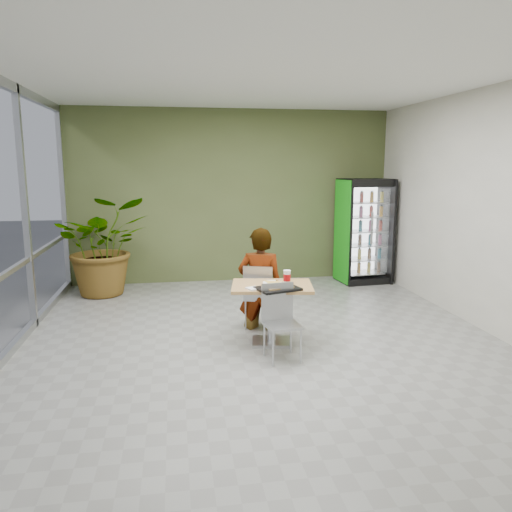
% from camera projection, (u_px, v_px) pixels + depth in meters
% --- Properties ---
extents(ground, '(7.00, 7.00, 0.00)m').
position_uv_depth(ground, '(264.00, 343.00, 6.21)').
color(ground, gray).
rests_on(ground, ground).
extents(room_envelope, '(6.00, 7.00, 3.20)m').
position_uv_depth(room_envelope, '(264.00, 215.00, 5.92)').
color(room_envelope, beige).
rests_on(room_envelope, ground).
extents(dining_table, '(1.07, 0.83, 0.75)m').
position_uv_depth(dining_table, '(272.00, 302.00, 6.12)').
color(dining_table, tan).
rests_on(dining_table, ground).
extents(chair_far, '(0.49, 0.50, 0.88)m').
position_uv_depth(chair_far, '(259.00, 292.00, 6.68)').
color(chair_far, '#A8AAAD').
rests_on(chair_far, ground).
extents(chair_near, '(0.42, 0.43, 0.86)m').
position_uv_depth(chair_near, '(280.00, 315.00, 5.69)').
color(chair_near, '#A8AAAD').
rests_on(chair_near, ground).
extents(seated_woman, '(0.71, 0.57, 1.68)m').
position_uv_depth(seated_woman, '(260.00, 289.00, 6.71)').
color(seated_woman, black).
rests_on(seated_woman, ground).
extents(pizza_plate, '(0.34, 0.32, 0.03)m').
position_uv_depth(pizza_plate, '(272.00, 282.00, 6.16)').
color(pizza_plate, white).
rests_on(pizza_plate, dining_table).
extents(soda_cup, '(0.09, 0.09, 0.16)m').
position_uv_depth(soda_cup, '(287.00, 277.00, 6.15)').
color(soda_cup, white).
rests_on(soda_cup, dining_table).
extents(napkin_stack, '(0.19, 0.19, 0.02)m').
position_uv_depth(napkin_stack, '(254.00, 288.00, 5.86)').
color(napkin_stack, white).
rests_on(napkin_stack, dining_table).
extents(cafeteria_tray, '(0.56, 0.47, 0.03)m').
position_uv_depth(cafeteria_tray, '(278.00, 289.00, 5.83)').
color(cafeteria_tray, black).
rests_on(cafeteria_tray, dining_table).
extents(beverage_fridge, '(0.95, 0.76, 1.93)m').
position_uv_depth(beverage_fridge, '(364.00, 231.00, 9.31)').
color(beverage_fridge, black).
rests_on(beverage_fridge, ground).
extents(potted_plant, '(1.75, 1.59, 1.68)m').
position_uv_depth(potted_plant, '(104.00, 246.00, 8.43)').
color(potted_plant, '#28652B').
rests_on(potted_plant, ground).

